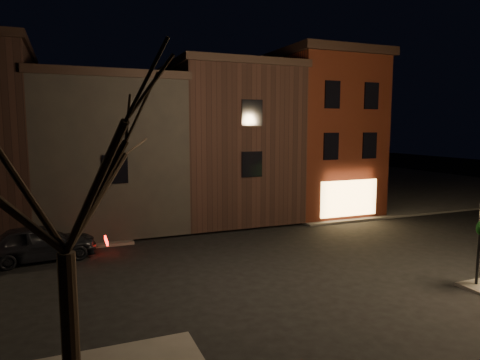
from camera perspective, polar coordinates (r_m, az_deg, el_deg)
name	(u,v)px	position (r m, az deg, el deg)	size (l,w,h in m)	color
ground	(271,262)	(18.69, 4.11, -10.85)	(120.00, 120.00, 0.00)	black
sidewalk_far_right	(359,182)	(45.85, 15.59, -0.31)	(30.00, 30.00, 0.12)	#2D2B28
corner_building	(315,132)	(29.98, 9.98, 6.31)	(6.50, 8.50, 10.50)	#46170C
row_building_a	(221,141)	(28.08, -2.55, 5.20)	(7.30, 10.30, 9.40)	black
row_building_b	(106,151)	(26.57, -17.48, 3.70)	(7.80, 10.30, 8.40)	black
bare_tree_left	(60,143)	(8.95, -22.84, 4.52)	(5.60, 5.60, 7.50)	black
parked_car_a	(40,243)	(20.56, -25.17, -7.57)	(1.86, 4.62, 1.58)	black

